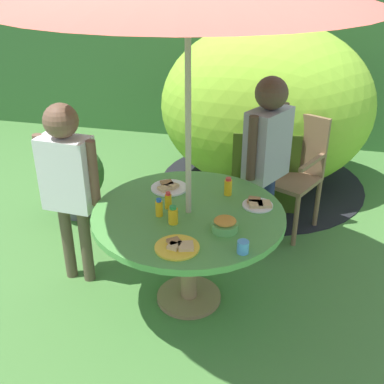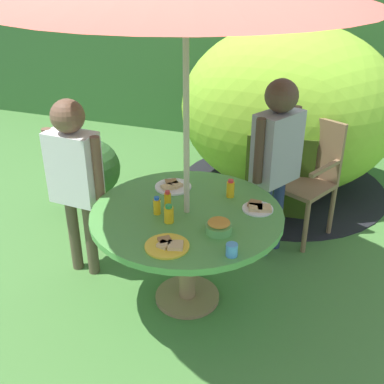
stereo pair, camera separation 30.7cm
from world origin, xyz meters
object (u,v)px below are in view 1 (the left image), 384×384
object	(u,v)px
dome_tent	(266,108)
juice_bottle_near_right	(159,208)
garden_table	(189,226)
juice_bottle_center_front	(173,215)
juice_bottle_far_right	(168,201)
child_in_white_shirt	(68,174)
plate_center_back	(178,247)
wooden_chair	(290,164)
potted_plant	(74,176)
plate_near_left	(169,187)
snack_bowl	(225,225)
juice_bottle_mid_left	(228,187)
child_in_grey_shirt	(268,144)
cup_near	(243,247)
plate_far_left	(258,204)

from	to	relation	value
dome_tent	juice_bottle_near_right	distance (m)	2.10
garden_table	juice_bottle_center_front	xyz separation A→B (m)	(-0.06, -0.16, 0.16)
juice_bottle_far_right	juice_bottle_center_front	bearing A→B (deg)	-65.65
child_in_white_shirt	plate_center_back	xyz separation A→B (m)	(0.88, -0.47, -0.14)
garden_table	plate_center_back	size ratio (longest dim) A/B	4.86
wooden_chair	potted_plant	size ratio (longest dim) A/B	1.45
garden_table	plate_near_left	distance (m)	0.37
snack_bowl	juice_bottle_center_front	world-z (taller)	juice_bottle_center_front
plate_near_left	juice_bottle_mid_left	distance (m)	0.42
plate_near_left	wooden_chair	bearing A→B (deg)	49.14
child_in_grey_shirt	cup_near	distance (m)	1.16
wooden_chair	plate_far_left	size ratio (longest dim) A/B	4.96
dome_tent	plate_far_left	xyz separation A→B (m)	(0.12, -1.78, -0.09)
cup_near	potted_plant	bearing A→B (deg)	142.16
snack_bowl	plate_far_left	size ratio (longest dim) A/B	0.79
garden_table	juice_bottle_center_front	bearing A→B (deg)	-110.47
wooden_chair	plate_near_left	size ratio (longest dim) A/B	3.87
garden_table	child_in_grey_shirt	distance (m)	0.93
potted_plant	child_in_white_shirt	world-z (taller)	child_in_white_shirt
wooden_chair	juice_bottle_mid_left	xyz separation A→B (m)	(-0.38, -0.92, 0.19)
child_in_grey_shirt	cup_near	bearing A→B (deg)	27.14
wooden_chair	juice_bottle_near_right	xyz separation A→B (m)	(-0.75, -1.29, 0.19)
juice_bottle_mid_left	juice_bottle_far_right	bearing A→B (deg)	-141.80
garden_table	juice_bottle_far_right	xyz separation A→B (m)	(-0.14, 0.02, 0.16)
juice_bottle_mid_left	cup_near	bearing A→B (deg)	-73.91
child_in_grey_shirt	snack_bowl	world-z (taller)	child_in_grey_shirt
plate_center_back	juice_bottle_center_front	xyz separation A→B (m)	(-0.09, 0.26, 0.04)
potted_plant	snack_bowl	distance (m)	1.90
juice_bottle_mid_left	dome_tent	bearing A→B (deg)	86.68
juice_bottle_center_front	juice_bottle_mid_left	size ratio (longest dim) A/B	0.93
snack_bowl	plate_far_left	bearing A→B (deg)	65.15
snack_bowl	juice_bottle_center_front	size ratio (longest dim) A/B	1.34
dome_tent	juice_bottle_far_right	distance (m)	1.99
garden_table	plate_far_left	xyz separation A→B (m)	(0.42, 0.18, 0.12)
plate_center_back	juice_bottle_near_right	size ratio (longest dim) A/B	2.14
snack_bowl	plate_far_left	xyz separation A→B (m)	(0.16, 0.34, -0.03)
child_in_white_shirt	juice_bottle_near_right	bearing A→B (deg)	-8.20
child_in_white_shirt	snack_bowl	distance (m)	1.13
wooden_chair	dome_tent	distance (m)	0.84
potted_plant	plate_center_back	size ratio (longest dim) A/B	2.68
dome_tent	juice_bottle_center_front	size ratio (longest dim) A/B	19.57
wooden_chair	dome_tent	size ratio (longest dim) A/B	0.43
child_in_white_shirt	plate_near_left	world-z (taller)	child_in_white_shirt
potted_plant	dome_tent	bearing A→B (deg)	33.78
juice_bottle_center_front	juice_bottle_mid_left	world-z (taller)	juice_bottle_mid_left
garden_table	cup_near	size ratio (longest dim) A/B	16.96
child_in_grey_shirt	plate_near_left	distance (m)	0.81
plate_center_back	juice_bottle_mid_left	bearing A→B (deg)	76.49
dome_tent	potted_plant	bearing A→B (deg)	-152.66
garden_table	juice_bottle_near_right	bearing A→B (deg)	-152.43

